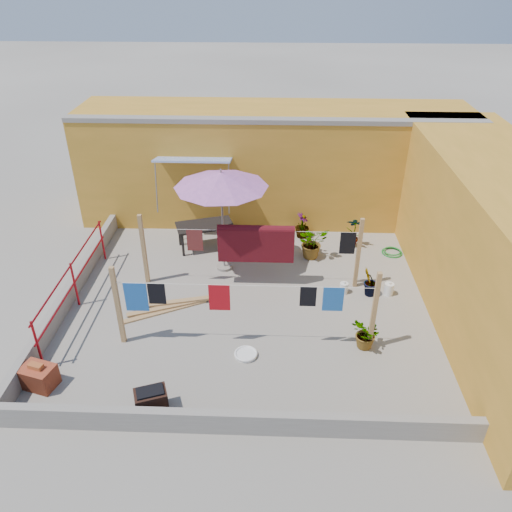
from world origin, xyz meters
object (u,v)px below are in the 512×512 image
patio_umbrella (221,180)px  green_hose (392,252)px  water_jug_b (389,289)px  water_jug_a (344,288)px  white_basin (246,354)px  plant_back_a (312,242)px  brick_stack (39,376)px  outdoor_table (205,227)px  brazier (151,401)px

patio_umbrella → green_hose: (4.40, 0.90, -2.34)m
water_jug_b → water_jug_a: bearing=178.5°
white_basin → plant_back_a: 4.18m
brick_stack → plant_back_a: 7.11m
white_basin → water_jug_a: size_ratio=1.51×
outdoor_table → plant_back_a: 2.87m
outdoor_table → brick_stack: outdoor_table is taller
outdoor_table → green_hose: 5.04m
plant_back_a → brazier: bearing=-119.8°
outdoor_table → brazier: outdoor_table is taller
brick_stack → patio_umbrella: bearing=54.2°
brazier → plant_back_a: plant_back_a is taller
outdoor_table → plant_back_a: size_ratio=1.89×
brick_stack → brazier: size_ratio=1.08×
brick_stack → white_basin: (3.73, 0.94, -0.18)m
white_basin → brick_stack: bearing=-165.9°
outdoor_table → green_hose: bearing=-1.6°
water_jug_b → green_hose: bearing=76.4°
water_jug_b → brazier: bearing=-142.3°
brick_stack → water_jug_a: brick_stack is taller
green_hose → plant_back_a: (-2.16, -0.26, 0.40)m
patio_umbrella → outdoor_table: bearing=120.2°
water_jug_b → patio_umbrella: bearing=165.7°
brazier → plant_back_a: 6.14m
white_basin → green_hose: bearing=48.3°
patio_umbrella → brick_stack: 5.57m
patio_umbrella → brazier: size_ratio=4.17×
water_jug_a → water_jug_b: water_jug_b is taller
brick_stack → white_basin: 3.85m
green_hose → plant_back_a: plant_back_a is taller
patio_umbrella → green_hose: size_ratio=4.87×
brazier → white_basin: bearing=43.4°
patio_umbrella → water_jug_b: (3.94, -1.01, -2.23)m
plant_back_a → water_jug_a: bearing=-67.8°
patio_umbrella → water_jug_b: bearing=-14.3°
white_basin → green_hose: 5.53m
brick_stack → green_hose: bearing=34.4°
outdoor_table → brazier: (-0.21, -5.72, -0.39)m
white_basin → water_jug_b: 3.90m
brick_stack → water_jug_b: size_ratio=2.00×
water_jug_a → green_hose: size_ratio=0.56×
water_jug_b → plant_back_a: bearing=135.8°
patio_umbrella → water_jug_b: patio_umbrella is taller
water_jug_b → white_basin: bearing=-145.4°
brazier → water_jug_b: brazier is taller
brick_stack → water_jug_a: 6.70m
patio_umbrella → water_jug_a: (2.90, -0.98, -2.25)m
brick_stack → water_jug_b: bearing=24.4°
brick_stack → green_hose: brick_stack is taller
brazier → plant_back_a: (3.05, 5.33, 0.19)m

